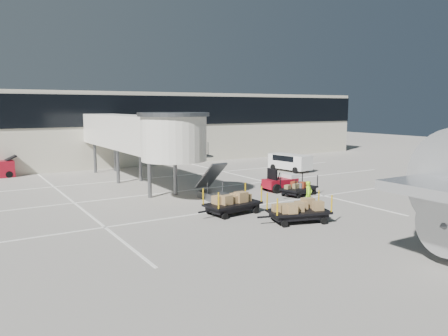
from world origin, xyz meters
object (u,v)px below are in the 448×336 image
Objects in this scene: box_cart_far at (231,203)px; ground_worker at (309,194)px; suitcase_cart at (299,189)px; minivan at (289,161)px; baggage_tug at (281,182)px; box_cart_near at (303,211)px.

box_cart_far is 2.55× the size of ground_worker.
suitcase_cart is 12.38m from minivan.
baggage_tug is 2.12m from suitcase_cart.
minivan is at bearing 46.84° from baggage_tug.
minivan reaches higher than box_cart_far.
box_cart_far is (-7.26, -4.19, 0.02)m from baggage_tug.
minivan is at bearing 68.46° from box_cart_near.
box_cart_near is 4.09m from ground_worker.
box_cart_near reaches higher than suitcase_cart.
suitcase_cart is 3.59m from ground_worker.
minivan is at bearing 33.72° from box_cart_far.
baggage_tug reaches higher than minivan.
baggage_tug is 5.52m from ground_worker.
box_cart_far is at bearing -178.72° from suitcase_cart.
minivan is at bearing 39.46° from ground_worker.
ground_worker reaches higher than box_cart_far.
minivan is (14.61, 11.98, 0.34)m from box_cart_far.
box_cart_far is at bearing -149.81° from baggage_tug.
box_cart_near is 2.52× the size of ground_worker.
baggage_tug is at bearing 74.79° from box_cart_near.
box_cart_far is 0.92× the size of minivan.
box_cart_near is (-4.88, -7.97, -0.01)m from baggage_tug.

